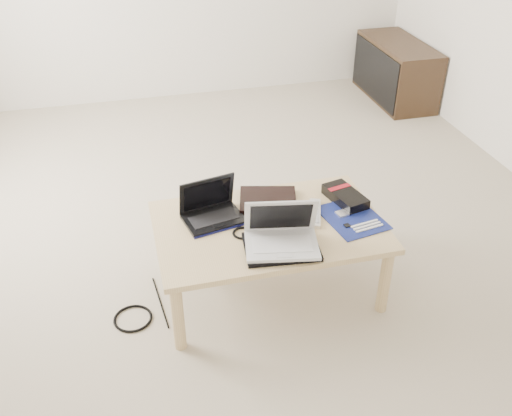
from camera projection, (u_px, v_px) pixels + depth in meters
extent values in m
plane|color=#B1A28F|center=(234.00, 212.00, 3.57)|extent=(4.00, 4.00, 0.00)
cube|color=silver|center=(431.00, 223.00, 1.20)|extent=(4.00, 0.10, 2.60)
cube|color=tan|center=(269.00, 227.00, 2.77)|extent=(1.10, 0.70, 0.03)
cylinder|color=tan|center=(178.00, 317.00, 2.54)|extent=(0.06, 0.06, 0.37)
cylinder|color=tan|center=(385.00, 281.00, 2.74)|extent=(0.06, 0.06, 0.37)
cylinder|color=tan|center=(163.00, 239.00, 3.02)|extent=(0.06, 0.06, 0.37)
cylinder|color=tan|center=(339.00, 213.00, 3.23)|extent=(0.06, 0.06, 0.37)
cube|color=#3A2817|center=(396.00, 71.00, 4.98)|extent=(0.40, 0.90, 0.50)
cube|color=black|center=(375.00, 73.00, 4.93)|extent=(0.02, 0.86, 0.44)
cube|color=black|center=(268.00, 200.00, 2.92)|extent=(0.34, 0.30, 0.03)
cube|color=black|center=(214.00, 219.00, 2.78)|extent=(0.32, 0.25, 0.02)
cube|color=black|center=(214.00, 218.00, 2.78)|extent=(0.25, 0.15, 0.00)
cube|color=black|center=(220.00, 225.00, 2.72)|extent=(0.07, 0.04, 0.00)
cube|color=black|center=(207.00, 194.00, 2.79)|extent=(0.29, 0.10, 0.19)
cube|color=black|center=(207.00, 195.00, 2.78)|extent=(0.24, 0.08, 0.15)
cube|color=#0B0E3F|center=(222.00, 230.00, 2.71)|extent=(0.28, 0.07, 0.01)
cube|color=black|center=(275.00, 228.00, 2.73)|extent=(0.27, 0.24, 0.01)
cube|color=white|center=(275.00, 227.00, 2.73)|extent=(0.21, 0.19, 0.00)
cube|color=silver|center=(315.00, 213.00, 2.83)|extent=(0.13, 0.25, 0.02)
cube|color=#9F9FA4|center=(315.00, 211.00, 2.82)|extent=(0.11, 0.20, 0.00)
cube|color=black|center=(281.00, 247.00, 2.60)|extent=(0.36, 0.28, 0.02)
cube|color=silver|center=(282.00, 245.00, 2.58)|extent=(0.36, 0.28, 0.02)
cube|color=white|center=(282.00, 244.00, 2.57)|extent=(0.29, 0.17, 0.00)
cube|color=silver|center=(284.00, 255.00, 2.50)|extent=(0.08, 0.04, 0.00)
cube|color=silver|center=(281.00, 216.00, 2.58)|extent=(0.34, 0.15, 0.21)
cube|color=black|center=(281.00, 217.00, 2.57)|extent=(0.29, 0.12, 0.17)
cube|color=#0D1A54|center=(352.00, 218.00, 2.80)|extent=(0.31, 0.36, 0.01)
cube|color=silver|center=(342.00, 213.00, 2.82)|extent=(0.06, 0.06, 0.01)
cube|color=gold|center=(355.00, 203.00, 2.90)|extent=(0.11, 0.03, 0.01)
cube|color=gold|center=(357.00, 205.00, 2.89)|extent=(0.11, 0.03, 0.01)
cube|color=silver|center=(365.00, 223.00, 2.75)|extent=(0.15, 0.04, 0.01)
cube|color=silver|center=(367.00, 226.00, 2.74)|extent=(0.15, 0.04, 0.01)
cube|color=silver|center=(370.00, 228.00, 2.72)|extent=(0.15, 0.04, 0.01)
cube|color=black|center=(347.00, 225.00, 2.74)|extent=(0.03, 0.03, 0.01)
cube|color=black|center=(345.00, 197.00, 2.92)|extent=(0.18, 0.28, 0.05)
cube|color=maroon|center=(340.00, 187.00, 2.95)|extent=(0.13, 0.06, 0.00)
torus|color=black|center=(243.00, 233.00, 2.69)|extent=(0.12, 0.12, 0.01)
torus|color=black|center=(133.00, 318.00, 2.78)|extent=(0.24, 0.24, 0.01)
cylinder|color=black|center=(160.00, 302.00, 2.88)|extent=(0.04, 0.38, 0.01)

